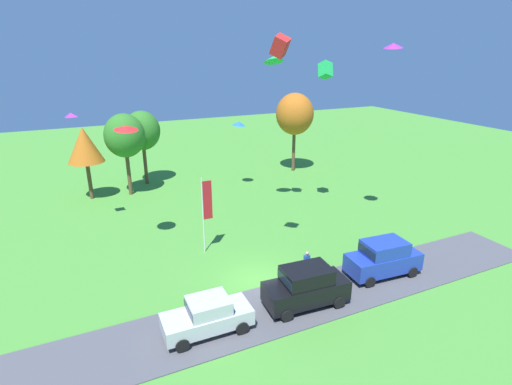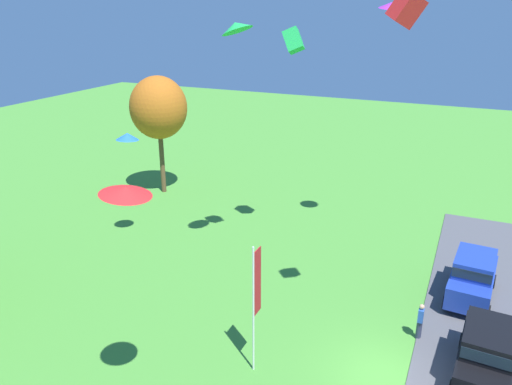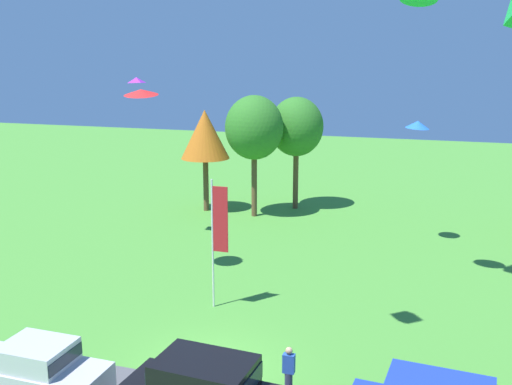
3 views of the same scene
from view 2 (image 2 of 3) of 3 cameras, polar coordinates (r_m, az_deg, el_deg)
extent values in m
plane|color=#478E33|center=(21.38, 14.56, -19.68)|extent=(120.00, 120.00, 0.00)
cube|color=black|center=(21.86, 24.70, -16.95)|extent=(4.71, 2.20, 1.10)
cube|color=black|center=(21.31, 25.10, -14.85)|extent=(2.71, 1.93, 0.84)
cube|color=#19232D|center=(21.31, 25.10, -14.85)|extent=(2.76, 1.89, 0.46)
cylinder|color=black|center=(23.49, 27.07, -16.18)|extent=(0.69, 0.28, 0.68)
cylinder|color=black|center=(23.45, 22.55, -15.45)|extent=(0.69, 0.28, 0.68)
cube|color=#1E389E|center=(26.92, 23.44, -9.28)|extent=(4.73, 2.24, 1.10)
cube|color=#1E389E|center=(26.47, 23.74, -7.45)|extent=(2.72, 1.95, 0.84)
cube|color=#19232D|center=(26.47, 23.74, -7.45)|extent=(2.77, 1.92, 0.46)
cylinder|color=black|center=(25.81, 24.90, -12.29)|extent=(0.70, 0.29, 0.68)
cylinder|color=black|center=(25.87, 20.88, -11.58)|extent=(0.70, 0.29, 0.68)
cylinder|color=black|center=(28.54, 25.44, -9.12)|extent=(0.70, 0.29, 0.68)
cylinder|color=black|center=(28.59, 21.83, -8.49)|extent=(0.70, 0.29, 0.68)
cylinder|color=#2D334C|center=(23.46, 18.12, -14.67)|extent=(0.24, 0.24, 0.88)
cube|color=#2851AD|center=(23.05, 18.32, -13.16)|extent=(0.36, 0.22, 0.60)
sphere|color=tan|center=(22.83, 18.44, -12.28)|extent=(0.22, 0.22, 0.22)
cylinder|color=brown|center=(38.72, -10.67, 3.36)|extent=(0.36, 0.36, 4.67)
ellipsoid|color=#B25B19|center=(37.71, -11.09, 9.50)|extent=(4.20, 4.20, 4.62)
cylinder|color=silver|center=(19.44, -0.30, -13.41)|extent=(0.08, 0.08, 5.44)
cube|color=red|center=(19.13, 0.13, -10.17)|extent=(0.64, 0.04, 2.72)
cone|color=red|center=(14.56, -14.67, 0.19)|extent=(1.84, 1.85, 0.44)
cube|color=green|center=(27.47, 4.31, 16.93)|extent=(1.19, 1.31, 1.52)
cone|color=blue|center=(29.09, -14.49, 6.23)|extent=(1.62, 1.60, 0.48)
cone|color=purple|center=(28.51, 15.23, 19.95)|extent=(1.86, 1.86, 0.50)
cube|color=red|center=(18.35, 16.82, 19.51)|extent=(1.10, 1.39, 1.38)
cone|color=green|center=(24.59, -2.28, 18.42)|extent=(1.70, 1.74, 0.90)
camera|label=1|loc=(18.87, 90.68, -1.16)|focal=28.00mm
camera|label=3|loc=(28.06, 56.42, 4.61)|focal=42.00mm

